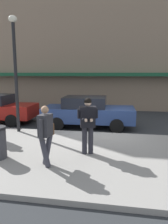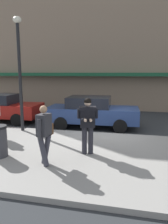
# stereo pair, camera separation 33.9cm
# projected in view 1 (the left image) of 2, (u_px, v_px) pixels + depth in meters

# --- Properties ---
(ground_plane) EXTENTS (80.00, 80.00, 0.00)m
(ground_plane) POSITION_uv_depth(u_px,v_px,m) (103.00, 134.00, 9.77)
(ground_plane) COLOR #2B2D30
(sidewalk) EXTENTS (32.00, 5.30, 0.14)m
(sidewalk) POSITION_uv_depth(u_px,v_px,m) (127.00, 158.00, 6.83)
(sidewalk) COLOR gray
(sidewalk) RESTS_ON ground
(curb_paint_line) EXTENTS (28.00, 0.12, 0.01)m
(curb_paint_line) POSITION_uv_depth(u_px,v_px,m) (125.00, 135.00, 9.65)
(curb_paint_line) COLOR silver
(curb_paint_line) RESTS_ON ground
(storefront_facade) EXTENTS (28.00, 4.70, 13.44)m
(storefront_facade) POSITION_uv_depth(u_px,v_px,m) (127.00, 20.00, 16.65)
(storefront_facade) COLOR #84705B
(storefront_facade) RESTS_ON ground
(parked_sedan_mid) EXTENTS (4.56, 2.05, 1.54)m
(parked_sedan_mid) POSITION_uv_depth(u_px,v_px,m) (88.00, 112.00, 10.93)
(parked_sedan_mid) COLOR navy
(parked_sedan_mid) RESTS_ON ground
(man_texting_on_phone) EXTENTS (0.63, 0.64, 1.81)m
(man_texting_on_phone) POSITION_uv_depth(u_px,v_px,m) (88.00, 120.00, 6.85)
(man_texting_on_phone) COLOR #23232B
(man_texting_on_phone) RESTS_ON sidewalk
(pedestrian_with_bag) EXTENTS (0.36, 0.72, 1.70)m
(pedestrian_with_bag) POSITION_uv_depth(u_px,v_px,m) (46.00, 132.00, 5.99)
(pedestrian_with_bag) COLOR #33333D
(pedestrian_with_bag) RESTS_ON sidewalk
(street_lamp_post) EXTENTS (0.36, 0.36, 4.88)m
(street_lamp_post) POSITION_uv_depth(u_px,v_px,m) (15.00, 62.00, 9.21)
(street_lamp_post) COLOR black
(street_lamp_post) RESTS_ON sidewalk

